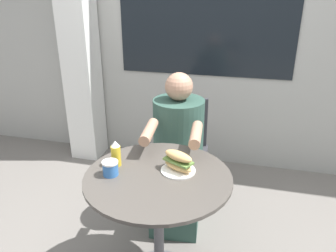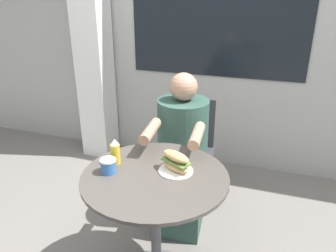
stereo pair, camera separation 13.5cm
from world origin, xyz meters
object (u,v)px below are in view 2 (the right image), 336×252
seated_diner (181,163)px  cafe_table (156,205)px  drink_cup (108,166)px  diner_chair (192,141)px  sandwich_on_plate (176,163)px  condiment_bottle (115,152)px

seated_diner → cafe_table: bearing=86.7°
drink_cup → diner_chair: bearing=77.9°
cafe_table → drink_cup: 0.35m
sandwich_on_plate → condiment_bottle: size_ratio=1.25×
diner_chair → condiment_bottle: bearing=70.4°
condiment_bottle → seated_diner: bearing=66.6°
seated_diner → condiment_bottle: seated_diner is taller
cafe_table → seated_diner: bearing=92.2°
diner_chair → seated_diner: bearing=86.5°
sandwich_on_plate → drink_cup: 0.37m
drink_cup → condiment_bottle: (-0.01, 0.11, 0.03)m
cafe_table → drink_cup: bearing=-167.4°
sandwich_on_plate → cafe_table: bearing=-143.1°
condiment_bottle → diner_chair: bearing=75.9°
cafe_table → condiment_bottle: 0.38m
cafe_table → seated_diner: seated_diner is taller
drink_cup → condiment_bottle: size_ratio=0.57×
diner_chair → seated_diner: 0.35m
cafe_table → seated_diner: 0.60m
seated_diner → condiment_bottle: bearing=61.1°
cafe_table → condiment_bottle: size_ratio=5.24×
cafe_table → diner_chair: diner_chair is taller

